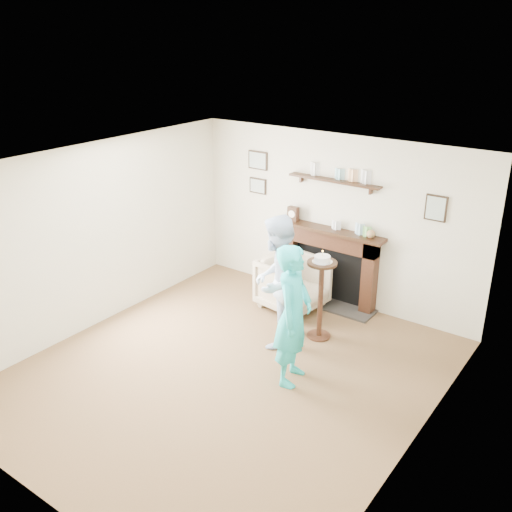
# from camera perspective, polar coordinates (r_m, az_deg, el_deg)

# --- Properties ---
(ground) EXTENTS (5.00, 5.00, 0.00)m
(ground) POSITION_cam_1_polar(r_m,az_deg,el_deg) (6.98, -2.77, -11.58)
(ground) COLOR brown
(ground) RESTS_ON ground
(room_shell) EXTENTS (4.54, 5.02, 2.52)m
(room_shell) POSITION_cam_1_polar(r_m,az_deg,el_deg) (6.75, 0.63, 2.66)
(room_shell) COLOR beige
(room_shell) RESTS_ON ground
(armchair) EXTENTS (0.95, 0.93, 0.77)m
(armchair) POSITION_cam_1_polar(r_m,az_deg,el_deg) (8.47, 3.66, -5.11)
(armchair) COLOR tan
(armchair) RESTS_ON ground
(man) EXTENTS (0.85, 0.98, 1.73)m
(man) POSITION_cam_1_polar(r_m,az_deg,el_deg) (7.59, 2.01, -8.54)
(man) COLOR silver
(man) RESTS_ON ground
(woman) EXTENTS (0.54, 0.70, 1.69)m
(woman) POSITION_cam_1_polar(r_m,az_deg,el_deg) (6.89, 3.56, -12.13)
(woman) COLOR #20A7B9
(woman) RESTS_ON ground
(pedestal_table) EXTENTS (0.39, 0.39, 1.24)m
(pedestal_table) POSITION_cam_1_polar(r_m,az_deg,el_deg) (7.40, 6.53, -2.86)
(pedestal_table) COLOR black
(pedestal_table) RESTS_ON ground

